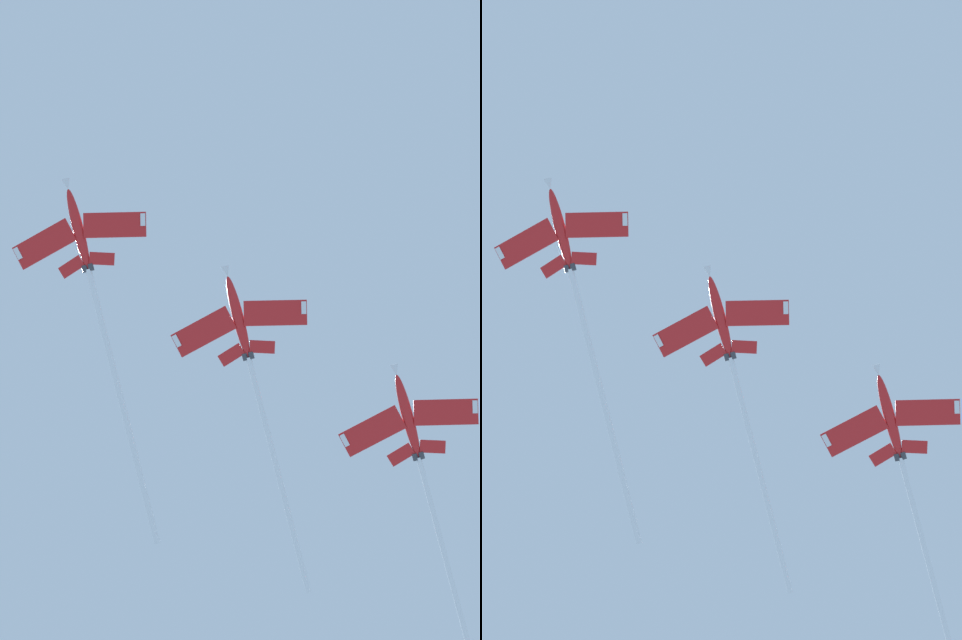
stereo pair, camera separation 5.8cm
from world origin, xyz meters
The scene contains 3 objects.
jet_lead centered at (17.14, -25.22, 172.15)m, with size 47.24×27.66×17.90m.
jet_second centered at (22.34, -48.46, 168.48)m, with size 41.91×25.18×16.04m.
jet_third centered at (30.02, -73.49, 162.57)m, with size 40.30×24.58×14.48m.
Camera 2 is at (-31.25, -38.25, 1.51)m, focal length 69.40 mm.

